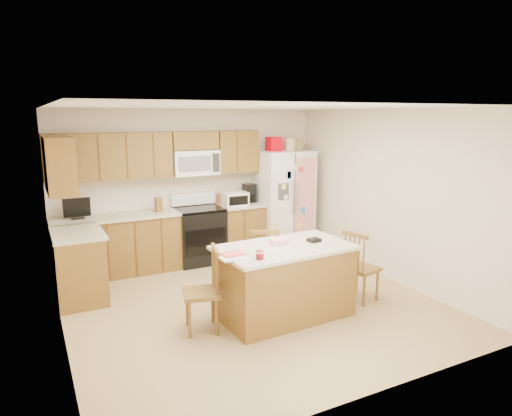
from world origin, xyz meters
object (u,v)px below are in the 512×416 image
windsor_chair_left (203,292)px  stove (199,234)px  refrigerator (283,200)px  windsor_chair_back (263,264)px  windsor_chair_right (360,268)px  island (284,281)px

windsor_chair_left → stove: bearing=71.1°
stove → refrigerator: refrigerator is taller
refrigerator → windsor_chair_back: (-1.31, -1.72, -0.47)m
windsor_chair_left → windsor_chair_back: windsor_chair_left is taller
refrigerator → windsor_chair_left: size_ratio=2.11×
refrigerator → windsor_chair_right: 2.49m
stove → windsor_chair_back: size_ratio=1.19×
stove → refrigerator: size_ratio=0.55×
stove → windsor_chair_right: 2.82m
island → windsor_chair_right: island is taller
island → windsor_chair_left: island is taller
stove → windsor_chair_left: bearing=-108.9°
refrigerator → windsor_chair_right: refrigerator is taller
stove → refrigerator: bearing=-2.3°
windsor_chair_left → windsor_chair_right: 2.13m
windsor_chair_left → windsor_chair_back: bearing=28.5°
island → windsor_chair_back: size_ratio=1.81×
windsor_chair_right → island: bearing=177.6°
refrigerator → windsor_chair_left: bearing=-136.0°
island → windsor_chair_right: 1.12m
stove → island: 2.45m
refrigerator → windsor_chair_left: refrigerator is taller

